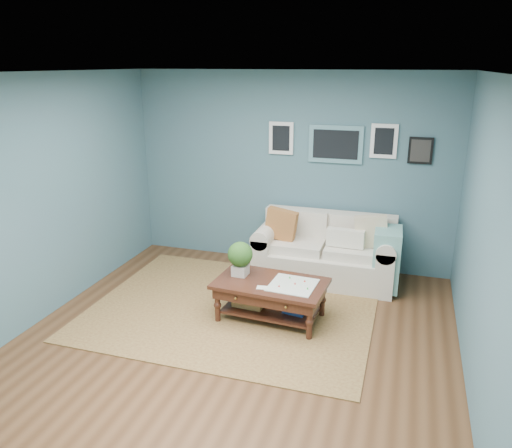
% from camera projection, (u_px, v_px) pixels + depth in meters
% --- Properties ---
extents(room_shell, '(5.00, 5.02, 2.70)m').
position_uv_depth(room_shell, '(231.00, 220.00, 4.73)').
color(room_shell, brown).
rests_on(room_shell, ground).
extents(area_rug, '(3.26, 2.61, 0.01)m').
position_uv_depth(area_rug, '(233.00, 308.00, 5.92)').
color(area_rug, brown).
rests_on(area_rug, ground).
extents(loveseat, '(1.88, 0.85, 0.96)m').
position_uv_depth(loveseat, '(332.00, 252.00, 6.62)').
color(loveseat, beige).
rests_on(loveseat, ground).
extents(coffee_table, '(1.27, 0.80, 0.86)m').
position_uv_depth(coffee_table, '(265.00, 287.00, 5.60)').
color(coffee_table, '#371710').
rests_on(coffee_table, ground).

